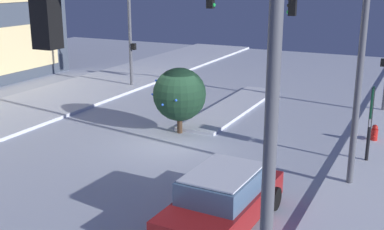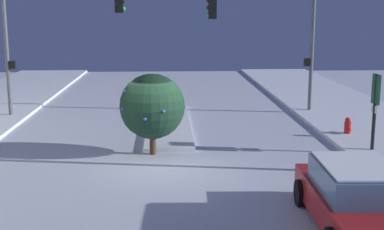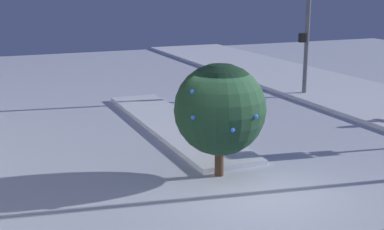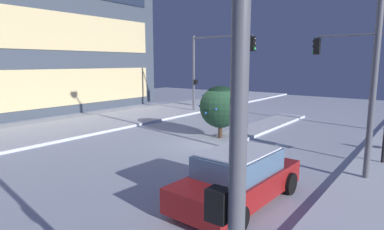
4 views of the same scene
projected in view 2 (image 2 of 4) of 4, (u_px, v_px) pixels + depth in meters
ground at (163, 165)px, 16.52m from camera, size 52.00×52.00×0.00m
median_strip at (169, 123)px, 22.34m from camera, size 9.00×1.80×0.14m
car_near at (356, 199)px, 11.52m from camera, size 4.58×2.17×1.49m
traffic_light_corner_near_right at (270, 28)px, 24.18m from camera, size 0.32×5.06×5.70m
traffic_light_corner_far_right at (53, 25)px, 23.13m from camera, size 0.32×5.40×5.98m
fire_hydrant at (348, 127)px, 20.13m from camera, size 0.48×0.26×0.76m
parking_info_sign at (375, 103)px, 17.51m from camera, size 0.55×0.12×2.71m
decorated_tree_median at (152, 106)px, 17.43m from camera, size 2.21×2.19×2.74m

